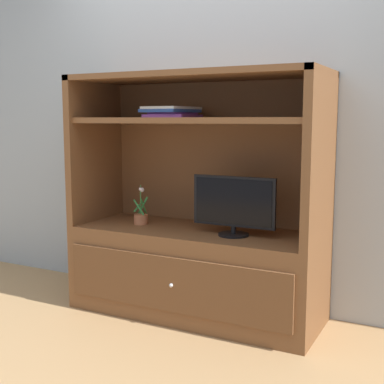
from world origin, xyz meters
name	(u,v)px	position (x,y,z in m)	size (l,w,h in m)	color
ground_plane	(165,335)	(0.00, 0.00, 0.00)	(8.00, 8.00, 0.00)	tan
painted_rear_wall	(219,99)	(0.00, 0.75, 1.40)	(6.00, 0.10, 2.80)	#9EA8B2
media_console	(196,241)	(0.00, 0.41, 0.48)	(1.63, 0.63, 1.55)	brown
tv_monitor	(234,205)	(0.29, 0.35, 0.75)	(0.53, 0.19, 0.36)	black
potted_plant	(141,217)	(-0.41, 0.38, 0.61)	(0.09, 0.11, 0.27)	#B26642
magazine_stack	(172,112)	(-0.17, 0.39, 1.31)	(0.31, 0.35, 0.07)	purple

